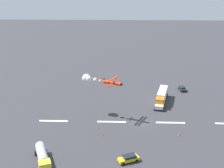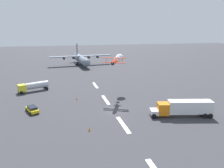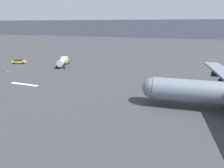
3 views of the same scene
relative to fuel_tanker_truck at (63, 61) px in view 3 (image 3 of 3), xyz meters
The scene contains 5 objects.
runway_stripe_4 20.67m from the fuel_tanker_truck, 83.59° to the right, with size 8.00×0.90×0.01m, color white.
mountain_ridge_distant 153.52m from the fuel_tanker_truck, 98.27° to the left, with size 396.00×16.00×18.19m, color slate.
fuel_tanker_truck is the anchor object (origin of this frame).
airport_staff_sedan 18.38m from the fuel_tanker_truck, behind, with size 4.91×3.51×1.52m.
traffic_cone_far 17.32m from the fuel_tanker_truck, 133.04° to the right, with size 0.44×0.44×0.75m, color orange.
Camera 3 is at (58.71, -32.83, 14.39)m, focal length 28.64 mm.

